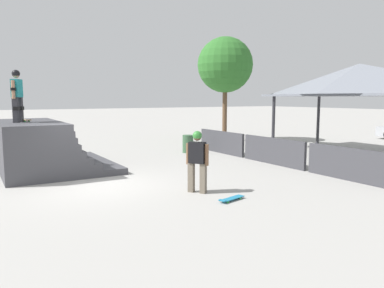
# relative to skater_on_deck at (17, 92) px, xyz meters

# --- Properties ---
(ground_plane) EXTENTS (160.00, 160.00, 0.00)m
(ground_plane) POSITION_rel_skater_on_deck_xyz_m (3.01, 1.69, -2.82)
(ground_plane) COLOR #A3A09B
(quarter_pipe_ramp) EXTENTS (4.63, 3.82, 1.80)m
(quarter_pipe_ramp) POSITION_rel_skater_on_deck_xyz_m (-0.32, 0.67, -2.02)
(quarter_pipe_ramp) COLOR #424247
(quarter_pipe_ramp) RESTS_ON ground
(skater_on_deck) EXTENTS (0.74, 0.50, 1.77)m
(skater_on_deck) POSITION_rel_skater_on_deck_xyz_m (0.00, 0.00, 0.00)
(skater_on_deck) COLOR #2D2D33
(skater_on_deck) RESTS_ON quarter_pipe_ramp
(skateboard_on_deck) EXTENTS (0.78, 0.39, 0.09)m
(skateboard_on_deck) POSITION_rel_skater_on_deck_xyz_m (-0.32, 0.23, -0.96)
(skateboard_on_deck) COLOR green
(skateboard_on_deck) RESTS_ON quarter_pipe_ramp
(bystander_walking) EXTENTS (0.62, 0.47, 1.73)m
(bystander_walking) POSITION_rel_skater_on_deck_xyz_m (5.32, 3.90, -1.80)
(bystander_walking) COLOR #6B6051
(bystander_walking) RESTS_ON ground
(skateboard_on_ground) EXTENTS (0.40, 0.86, 0.09)m
(skateboard_on_ground) POSITION_rel_skater_on_deck_xyz_m (6.49, 4.20, -2.76)
(skateboard_on_ground) COLOR green
(skateboard_on_ground) RESTS_ON ground
(barrier_fence) EXTENTS (10.46, 0.12, 1.05)m
(barrier_fence) POSITION_rel_skater_on_deck_xyz_m (3.02, 8.87, -2.29)
(barrier_fence) COLOR #3D3D42
(barrier_fence) RESTS_ON ground
(pavilion_shelter) EXTENTS (8.57, 4.01, 4.17)m
(pavilion_shelter) POSITION_rel_skater_on_deck_xyz_m (3.14, 13.88, 0.61)
(pavilion_shelter) COLOR #2D2D33
(pavilion_shelter) RESTS_ON ground
(tree_beside_pavilion) EXTENTS (3.33, 3.33, 6.27)m
(tree_beside_pavilion) POSITION_rel_skater_on_deck_xyz_m (-4.60, 12.01, 1.77)
(tree_beside_pavilion) COLOR brown
(tree_beside_pavilion) RESTS_ON ground
(trash_bin) EXTENTS (0.52, 0.52, 0.85)m
(trash_bin) POSITION_rel_skater_on_deck_xyz_m (-1.46, 7.56, -2.39)
(trash_bin) COLOR #385B3D
(trash_bin) RESTS_ON ground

